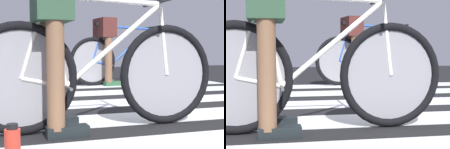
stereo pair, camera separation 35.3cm
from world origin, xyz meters
The scene contains 6 objects.
ground centered at (0.00, 0.00, 0.01)m, with size 18.00×14.00×0.02m.
crosswalk_markings centered at (-0.02, -0.27, 0.02)m, with size 5.37×4.98×0.00m.
bicycle_1_of_2 centered at (-0.09, -0.54, 0.41)m, with size 1.74×0.52×0.93m.
cyclist_1_of_2 centered at (-0.40, -0.55, 0.66)m, with size 0.33×0.42×0.99m.
bicycle_2_of_2 centered at (1.02, 2.15, 0.41)m, with size 1.73×0.52×0.93m.
cyclist_2_of_2 centered at (0.71, 2.11, 0.66)m, with size 0.36×0.44×0.99m.
Camera 2 is at (-0.31, -2.72, 0.56)m, focal length 53.94 mm.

